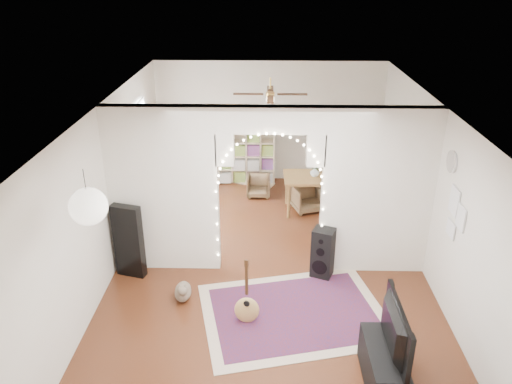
{
  "coord_description": "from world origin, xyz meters",
  "views": [
    {
      "loc": [
        -0.05,
        -7.01,
        4.53
      ],
      "look_at": [
        -0.22,
        0.3,
        1.21
      ],
      "focal_mm": 35.0,
      "sensor_mm": 36.0,
      "label": 1
    }
  ],
  "objects_px": {
    "floor_speaker": "(323,253)",
    "dining_chair_left": "(259,186)",
    "acoustic_guitar": "(247,300)",
    "dining_table": "(314,180)",
    "bookcase": "(246,155)",
    "media_console": "(383,367)",
    "dining_chair_right": "(307,198)"
  },
  "relations": [
    {
      "from": "dining_table",
      "to": "media_console",
      "type": "bearing_deg",
      "value": -85.96
    },
    {
      "from": "floor_speaker",
      "to": "dining_table",
      "type": "height_order",
      "value": "floor_speaker"
    },
    {
      "from": "media_console",
      "to": "dining_chair_left",
      "type": "bearing_deg",
      "value": 106.28
    },
    {
      "from": "acoustic_guitar",
      "to": "dining_table",
      "type": "relative_size",
      "value": 0.71
    },
    {
      "from": "floor_speaker",
      "to": "dining_chair_left",
      "type": "height_order",
      "value": "floor_speaker"
    },
    {
      "from": "floor_speaker",
      "to": "media_console",
      "type": "relative_size",
      "value": 0.83
    },
    {
      "from": "floor_speaker",
      "to": "bookcase",
      "type": "relative_size",
      "value": 0.63
    },
    {
      "from": "media_console",
      "to": "dining_chair_right",
      "type": "height_order",
      "value": "dining_chair_right"
    },
    {
      "from": "acoustic_guitar",
      "to": "bookcase",
      "type": "xyz_separation_m",
      "value": [
        -0.21,
        4.94,
        0.28
      ]
    },
    {
      "from": "dining_table",
      "to": "dining_chair_left",
      "type": "height_order",
      "value": "dining_table"
    },
    {
      "from": "acoustic_guitar",
      "to": "bookcase",
      "type": "bearing_deg",
      "value": 113.45
    },
    {
      "from": "floor_speaker",
      "to": "dining_table",
      "type": "xyz_separation_m",
      "value": [
        0.05,
        2.33,
        0.27
      ]
    },
    {
      "from": "acoustic_guitar",
      "to": "floor_speaker",
      "type": "height_order",
      "value": "acoustic_guitar"
    },
    {
      "from": "bookcase",
      "to": "dining_chair_right",
      "type": "height_order",
      "value": "bookcase"
    },
    {
      "from": "floor_speaker",
      "to": "dining_chair_left",
      "type": "xyz_separation_m",
      "value": [
        -1.07,
        3.03,
        -0.18
      ]
    },
    {
      "from": "acoustic_guitar",
      "to": "bookcase",
      "type": "relative_size",
      "value": 0.65
    },
    {
      "from": "dining_chair_left",
      "to": "dining_chair_right",
      "type": "xyz_separation_m",
      "value": [
        1.0,
        -0.67,
        0.03
      ]
    },
    {
      "from": "floor_speaker",
      "to": "media_console",
      "type": "distance_m",
      "value": 2.32
    },
    {
      "from": "acoustic_guitar",
      "to": "dining_chair_left",
      "type": "bearing_deg",
      "value": 109.92
    },
    {
      "from": "media_console",
      "to": "dining_table",
      "type": "bearing_deg",
      "value": 95.42
    },
    {
      "from": "media_console",
      "to": "bookcase",
      "type": "distance_m",
      "value": 6.31
    },
    {
      "from": "acoustic_guitar",
      "to": "floor_speaker",
      "type": "bearing_deg",
      "value": 67.01
    },
    {
      "from": "dining_chair_left",
      "to": "acoustic_guitar",
      "type": "bearing_deg",
      "value": -90.03
    },
    {
      "from": "dining_table",
      "to": "dining_chair_left",
      "type": "relative_size",
      "value": 2.42
    },
    {
      "from": "media_console",
      "to": "dining_chair_left",
      "type": "xyz_separation_m",
      "value": [
        -1.56,
        5.29,
        -0.02
      ]
    },
    {
      "from": "floor_speaker",
      "to": "bookcase",
      "type": "bearing_deg",
      "value": 132.34
    },
    {
      "from": "dining_chair_right",
      "to": "dining_table",
      "type": "bearing_deg",
      "value": -33.37
    },
    {
      "from": "acoustic_guitar",
      "to": "dining_chair_left",
      "type": "height_order",
      "value": "acoustic_guitar"
    },
    {
      "from": "media_console",
      "to": "dining_chair_right",
      "type": "relative_size",
      "value": 1.74
    },
    {
      "from": "acoustic_guitar",
      "to": "bookcase",
      "type": "height_order",
      "value": "bookcase"
    },
    {
      "from": "dining_table",
      "to": "acoustic_guitar",
      "type": "bearing_deg",
      "value": -110.26
    },
    {
      "from": "floor_speaker",
      "to": "media_console",
      "type": "height_order",
      "value": "floor_speaker"
    }
  ]
}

